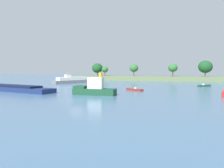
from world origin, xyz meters
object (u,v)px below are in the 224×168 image
tugboat (94,89)px  channel_buoy_red (224,94)px  small_motorboat (204,86)px  fishing_skiff (135,90)px  white_riverboat (72,80)px

tugboat → channel_buoy_red: bearing=6.6°
tugboat → small_motorboat: bearing=53.1°
tugboat → channel_buoy_red: 28.08m
fishing_skiff → channel_buoy_red: 23.20m
small_motorboat → channel_buoy_red: bearing=-87.5°
fishing_skiff → small_motorboat: 29.77m
tugboat → fishing_skiff: tugboat is taller
tugboat → fishing_skiff: bearing=62.2°
white_riverboat → channel_buoy_red: bearing=-33.3°
small_motorboat → fishing_skiff: bearing=-131.4°
white_riverboat → channel_buoy_red: (53.91, -35.42, -0.40)m
channel_buoy_red → fishing_skiff: bearing=155.2°
tugboat → fishing_skiff: 14.69m
tugboat → channel_buoy_red: (27.88, 3.23, -0.57)m
tugboat → small_motorboat: tugboat is taller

